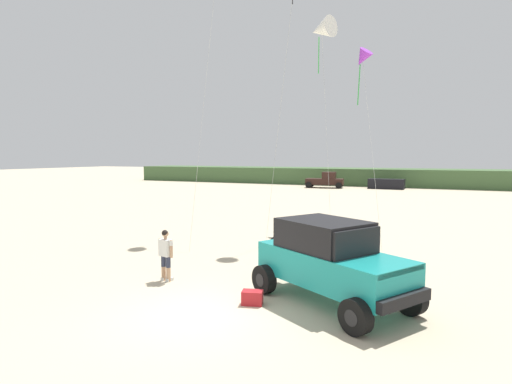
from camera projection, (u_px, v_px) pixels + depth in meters
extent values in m
plane|color=#C1B293|center=(199.00, 314.00, 10.72)|extent=(220.00, 220.00, 0.00)
cube|color=#426038|center=(444.00, 178.00, 53.67)|extent=(90.00, 7.11, 2.26)
cube|color=teal|center=(332.00, 267.00, 11.42)|extent=(4.72, 3.83, 0.90)
cube|color=teal|center=(382.00, 267.00, 10.04)|extent=(1.81, 2.02, 0.12)
cube|color=black|center=(324.00, 234.00, 11.63)|extent=(2.88, 2.69, 0.80)
cube|color=black|center=(357.00, 243.00, 10.65)|extent=(0.94, 1.49, 0.72)
cube|color=black|center=(404.00, 300.00, 9.58)|extent=(1.09, 1.65, 0.28)
cylinder|color=black|center=(280.00, 248.00, 13.30)|extent=(0.65, 0.82, 0.77)
cylinder|color=black|center=(411.00, 299.00, 10.63)|extent=(0.88, 0.69, 0.84)
cylinder|color=black|center=(411.00, 299.00, 10.63)|extent=(0.49, 0.47, 0.38)
cylinder|color=black|center=(355.00, 317.00, 9.45)|extent=(0.88, 0.69, 0.84)
cylinder|color=black|center=(355.00, 317.00, 9.45)|extent=(0.49, 0.47, 0.38)
cylinder|color=black|center=(316.00, 268.00, 13.49)|extent=(0.88, 0.69, 0.84)
cylinder|color=black|center=(316.00, 268.00, 13.49)|extent=(0.49, 0.47, 0.38)
cylinder|color=black|center=(264.00, 279.00, 12.31)|extent=(0.88, 0.69, 0.84)
cylinder|color=black|center=(264.00, 279.00, 12.31)|extent=(0.49, 0.47, 0.38)
cylinder|color=tan|center=(164.00, 273.00, 13.61)|extent=(0.14, 0.14, 0.49)
cylinder|color=#2D3347|center=(163.00, 261.00, 13.57)|extent=(0.15, 0.15, 0.36)
cube|color=silver|center=(165.00, 278.00, 13.66)|extent=(0.15, 0.28, 0.10)
cylinder|color=tan|center=(168.00, 274.00, 13.49)|extent=(0.14, 0.14, 0.49)
cylinder|color=#2D3347|center=(168.00, 262.00, 13.45)|extent=(0.15, 0.15, 0.36)
cube|color=silver|center=(169.00, 280.00, 13.54)|extent=(0.15, 0.28, 0.10)
cube|color=silver|center=(166.00, 248.00, 13.47)|extent=(0.44, 0.33, 0.54)
cylinder|color=tan|center=(160.00, 247.00, 13.62)|extent=(0.09, 0.09, 0.56)
cylinder|color=silver|center=(160.00, 241.00, 13.60)|extent=(0.11, 0.11, 0.16)
cylinder|color=tan|center=(171.00, 249.00, 13.33)|extent=(0.09, 0.09, 0.56)
cylinder|color=silver|center=(171.00, 243.00, 13.32)|extent=(0.11, 0.11, 0.16)
cylinder|color=tan|center=(165.00, 238.00, 13.45)|extent=(0.10, 0.10, 0.08)
sphere|color=tan|center=(165.00, 234.00, 13.43)|extent=(0.21, 0.21, 0.21)
sphere|color=black|center=(165.00, 233.00, 13.42)|extent=(0.21, 0.21, 0.21)
cube|color=#B21E23|center=(252.00, 298.00, 11.40)|extent=(0.64, 0.50, 0.38)
cube|color=black|center=(325.00, 182.00, 52.61)|extent=(4.80, 2.47, 0.76)
cube|color=black|center=(329.00, 175.00, 52.38)|extent=(1.82, 1.99, 0.84)
cylinder|color=black|center=(340.00, 184.00, 53.10)|extent=(0.79, 0.35, 0.76)
cylinder|color=black|center=(339.00, 186.00, 51.10)|extent=(0.79, 0.35, 0.76)
cylinder|color=black|center=(311.00, 184.00, 54.18)|extent=(0.79, 0.35, 0.76)
cylinder|color=black|center=(308.00, 185.00, 52.18)|extent=(0.79, 0.35, 0.76)
cube|color=black|center=(386.00, 184.00, 50.88)|extent=(4.24, 1.79, 1.20)
cylinder|color=silver|center=(281.00, 105.00, 19.04)|extent=(0.75, 1.73, 12.54)
cone|color=white|center=(322.00, 29.00, 23.04)|extent=(1.81, 1.92, 1.69)
cylinder|color=green|center=(319.00, 55.00, 23.22)|extent=(0.05, 0.07, 1.99)
cylinder|color=silver|center=(326.00, 127.00, 21.48)|extent=(1.67, 3.76, 10.90)
cylinder|color=silver|center=(205.00, 92.00, 19.41)|extent=(1.36, 5.01, 13.86)
cone|color=purple|center=(362.00, 58.00, 20.95)|extent=(1.13, 0.92, 1.20)
cylinder|color=green|center=(359.00, 85.00, 21.13)|extent=(0.05, 0.49, 2.10)
cylinder|color=silver|center=(371.00, 146.00, 18.85)|extent=(1.83, 4.68, 8.85)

